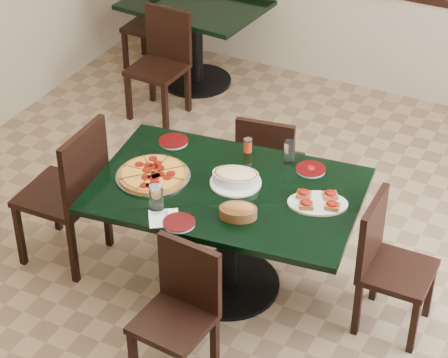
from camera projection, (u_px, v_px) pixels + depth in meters
The scene contains 20 objects.
floor at pixel (234, 271), 5.61m from camera, with size 5.50×5.50×0.00m, color #8E7552.
main_table at pixel (227, 213), 5.18m from camera, with size 1.66×1.18×0.75m.
back_table at pixel (195, 28), 7.45m from camera, with size 1.20×0.92×0.75m.
chair_far at pixel (268, 163), 5.82m from camera, with size 0.45×0.45×0.84m.
chair_near at pixel (181, 306), 4.68m from camera, with size 0.41×0.41×0.82m.
chair_right at pixel (386, 259), 4.98m from camera, with size 0.40×0.40×0.85m.
chair_left at pixel (71, 187), 5.41m from camera, with size 0.48×0.48×0.99m.
back_chair_near at pixel (162, 57), 7.05m from camera, with size 0.43×0.43×0.88m.
back_chair_left at pixel (155, 22), 7.74m from camera, with size 0.37×0.37×0.80m.
pepperoni_pizza at pixel (153, 174), 5.16m from camera, with size 0.45×0.45×0.04m.
lasagna_casserole at pixel (236, 177), 5.09m from camera, with size 0.31×0.30×0.09m.
bread_basket at pixel (238, 211), 4.83m from camera, with size 0.25×0.21×0.09m.
bruschetta_platter at pixel (318, 201), 4.93m from camera, with size 0.41×0.35×0.05m.
side_plate_near at pixel (179, 223), 4.79m from camera, with size 0.18×0.18×0.02m.
side_plate_far_r at pixel (311, 169), 5.23m from camera, with size 0.18×0.18×0.03m.
side_plate_far_l at pixel (173, 141), 5.49m from camera, with size 0.19×0.19×0.02m.
napkin_setting at pixel (164, 218), 4.83m from camera, with size 0.23×0.23×0.01m.
water_glass_a at pixel (289, 152), 5.26m from camera, with size 0.07×0.07×0.15m, color silver.
water_glass_b at pixel (156, 199), 4.84m from camera, with size 0.08×0.08×0.17m, color silver.
pepper_shaker at pixel (248, 145), 5.38m from camera, with size 0.05×0.05×0.09m.
Camera 1 is at (1.89, -3.86, 3.66)m, focal length 70.00 mm.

